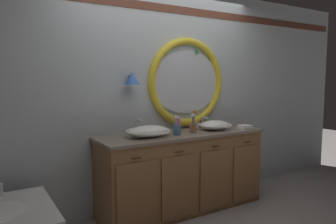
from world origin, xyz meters
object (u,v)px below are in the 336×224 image
object	(u,v)px
sink_basin_left	(148,131)
toothbrush_holder_right	(193,128)
folded_hand_towel	(245,127)
sink_basin_right	(215,125)
soap_dispenser	(178,125)
toothbrush_holder_left	(177,129)

from	to	relation	value
sink_basin_left	toothbrush_holder_right	size ratio (longest dim) A/B	2.15
folded_hand_towel	sink_basin_right	bearing A→B (deg)	157.82
sink_basin_right	sink_basin_left	bearing A→B (deg)	180.00
sink_basin_left	soap_dispenser	bearing A→B (deg)	17.68
folded_hand_towel	toothbrush_holder_right	bearing A→B (deg)	171.25
sink_basin_right	toothbrush_holder_right	bearing A→B (deg)	-174.30
toothbrush_holder_right	soap_dispenser	xyz separation A→B (m)	(-0.09, 0.18, 0.02)
sink_basin_left	sink_basin_right	xyz separation A→B (m)	(0.91, -0.00, -0.00)
sink_basin_right	soap_dispenser	bearing A→B (deg)	161.08
toothbrush_holder_right	sink_basin_right	bearing A→B (deg)	5.70
sink_basin_left	soap_dispenser	distance (m)	0.49
sink_basin_left	folded_hand_towel	xyz separation A→B (m)	(1.26, -0.14, -0.04)
toothbrush_holder_right	folded_hand_towel	bearing A→B (deg)	-8.75
toothbrush_holder_left	soap_dispenser	size ratio (longest dim) A/B	1.27
sink_basin_left	toothbrush_holder_left	distance (m)	0.33
soap_dispenser	folded_hand_towel	bearing A→B (deg)	-20.39
toothbrush_holder_left	soap_dispenser	xyz separation A→B (m)	(0.14, 0.21, 0.01)
sink_basin_right	toothbrush_holder_right	xyz separation A→B (m)	(-0.35, -0.03, 0.00)
sink_basin_right	toothbrush_holder_left	size ratio (longest dim) A/B	1.82
folded_hand_towel	sink_basin_left	bearing A→B (deg)	173.53
toothbrush_holder_left	toothbrush_holder_right	bearing A→B (deg)	5.06
sink_basin_right	toothbrush_holder_left	xyz separation A→B (m)	(-0.58, -0.06, 0.00)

